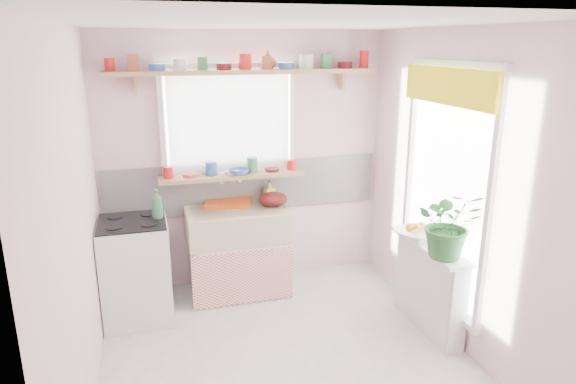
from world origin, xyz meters
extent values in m
plane|color=white|center=(0.00, 0.00, 0.00)|extent=(3.20, 3.20, 0.00)
plane|color=white|center=(0.00, 0.00, 2.50)|extent=(3.20, 3.20, 0.00)
plane|color=beige|center=(0.00, 1.60, 1.25)|extent=(2.80, 0.00, 2.80)
plane|color=beige|center=(0.00, -1.60, 1.25)|extent=(2.80, 0.00, 2.80)
plane|color=beige|center=(-1.40, 0.00, 1.25)|extent=(0.00, 3.20, 3.20)
plane|color=beige|center=(1.40, 0.00, 1.25)|extent=(0.00, 3.20, 3.20)
cube|color=white|center=(0.00, 1.59, 1.00)|extent=(2.74, 0.03, 0.50)
cube|color=pink|center=(0.00, 1.58, 0.80)|extent=(2.74, 0.02, 0.12)
cube|color=white|center=(-0.15, 1.60, 1.65)|extent=(1.20, 0.01, 1.00)
cube|color=white|center=(-0.15, 1.53, 1.65)|extent=(1.15, 0.02, 0.95)
cube|color=white|center=(1.40, 0.20, 1.25)|extent=(0.01, 1.10, 1.90)
cube|color=yellow|center=(1.31, 0.20, 2.06)|extent=(0.03, 1.20, 0.28)
cube|color=white|center=(-0.15, 1.30, 0.28)|extent=(0.85, 0.55, 0.55)
cube|color=#E95744|center=(-0.15, 1.02, 0.28)|extent=(0.95, 0.02, 0.53)
cube|color=beige|center=(-0.15, 1.30, 0.70)|extent=(0.95, 0.55, 0.30)
cylinder|color=silver|center=(-0.15, 1.55, 1.10)|extent=(0.03, 0.22, 0.03)
cube|color=white|center=(-1.10, 1.05, 0.45)|extent=(0.58, 0.58, 0.90)
cube|color=black|center=(-1.10, 1.05, 0.91)|extent=(0.56, 0.56, 0.02)
cylinder|color=black|center=(-1.24, 0.91, 0.92)|extent=(0.14, 0.14, 0.01)
cylinder|color=black|center=(-0.96, 0.91, 0.92)|extent=(0.14, 0.14, 0.01)
cylinder|color=black|center=(-1.24, 1.19, 0.92)|extent=(0.14, 0.14, 0.01)
cylinder|color=black|center=(-0.96, 1.19, 0.92)|extent=(0.14, 0.14, 0.01)
cube|color=white|center=(1.30, 0.20, 0.38)|extent=(0.15, 0.90, 0.75)
cube|color=white|center=(1.27, 0.20, 0.76)|extent=(0.22, 0.95, 0.03)
cube|color=tan|center=(-0.15, 1.48, 1.14)|extent=(1.40, 0.22, 0.04)
cube|color=tan|center=(0.00, 1.47, 2.12)|extent=(2.52, 0.24, 0.04)
cylinder|color=red|center=(-1.18, 1.47, 2.20)|extent=(0.11, 0.11, 0.12)
cylinder|color=#A55133|center=(-0.98, 1.47, 2.20)|extent=(0.11, 0.11, 0.12)
cylinder|color=#3359A5|center=(-0.79, 1.47, 2.17)|extent=(0.11, 0.11, 0.06)
cylinder|color=silver|center=(-0.59, 1.47, 2.20)|extent=(0.11, 0.11, 0.12)
cylinder|color=#3F7F4C|center=(-0.39, 1.47, 2.20)|extent=(0.11, 0.11, 0.12)
cylinder|color=#590F14|center=(-0.20, 1.47, 2.17)|extent=(0.11, 0.11, 0.06)
cylinder|color=red|center=(0.00, 1.47, 2.20)|extent=(0.11, 0.11, 0.12)
cylinder|color=#A55133|center=(0.20, 1.47, 2.20)|extent=(0.11, 0.11, 0.12)
cylinder|color=#3359A5|center=(0.39, 1.47, 2.17)|extent=(0.11, 0.11, 0.06)
cylinder|color=silver|center=(0.59, 1.47, 2.20)|extent=(0.11, 0.11, 0.12)
cylinder|color=#3F7F4C|center=(0.79, 1.47, 2.20)|extent=(0.11, 0.11, 0.12)
cylinder|color=#590F14|center=(0.98, 1.47, 2.17)|extent=(0.11, 0.11, 0.06)
cylinder|color=red|center=(1.18, 1.47, 2.20)|extent=(0.11, 0.11, 0.12)
cylinder|color=red|center=(-0.77, 1.48, 1.22)|extent=(0.11, 0.11, 0.12)
cylinder|color=#A55133|center=(-0.56, 1.48, 1.22)|extent=(0.11, 0.11, 0.12)
cylinder|color=#3359A5|center=(-0.36, 1.48, 1.19)|extent=(0.11, 0.11, 0.06)
cylinder|color=silver|center=(-0.15, 1.48, 1.22)|extent=(0.11, 0.11, 0.12)
cylinder|color=#3F7F4C|center=(0.06, 1.48, 1.22)|extent=(0.11, 0.11, 0.12)
cylinder|color=#590F14|center=(0.26, 1.48, 1.19)|extent=(0.11, 0.11, 0.06)
cylinder|color=red|center=(0.47, 1.48, 1.22)|extent=(0.11, 0.11, 0.12)
cube|color=#CF4C12|center=(-0.19, 1.50, 0.87)|extent=(0.51, 0.44, 0.04)
ellipsoid|color=#4F0D0E|center=(0.22, 1.34, 0.91)|extent=(0.36, 0.36, 0.13)
imported|color=#265F27|center=(1.25, -0.08, 1.05)|extent=(0.63, 0.59, 0.55)
imported|color=white|center=(1.21, 0.32, 0.82)|extent=(0.45, 0.45, 0.08)
imported|color=#366D2B|center=(1.28, -0.11, 0.88)|extent=(0.13, 0.11, 0.20)
imported|color=#E6DD66|center=(0.22, 1.50, 0.95)|extent=(0.11, 0.11, 0.21)
imported|color=#EEE6CE|center=(-0.38, 1.54, 1.21)|extent=(0.13, 0.13, 0.09)
imported|color=#3760B5|center=(-0.10, 1.42, 1.19)|extent=(0.20, 0.20, 0.06)
imported|color=#A14231|center=(0.23, 1.53, 2.22)|extent=(0.19, 0.19, 0.17)
imported|color=#3A744C|center=(-0.88, 1.07, 1.04)|extent=(0.12, 0.12, 0.26)
sphere|color=orange|center=(1.21, 0.32, 0.88)|extent=(0.08, 0.08, 0.08)
sphere|color=orange|center=(1.27, 0.35, 0.88)|extent=(0.08, 0.08, 0.08)
sphere|color=orange|center=(1.16, 0.34, 0.88)|extent=(0.08, 0.08, 0.08)
cylinder|color=gold|center=(1.23, 0.27, 0.89)|extent=(0.18, 0.04, 0.10)
camera|label=1|loc=(-0.95, -3.29, 2.38)|focal=32.00mm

